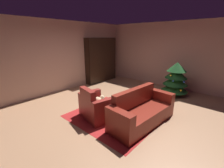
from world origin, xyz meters
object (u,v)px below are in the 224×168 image
(couch_red, at_px, (141,112))
(coffee_table, at_px, (112,104))
(book_stack_on_table, at_px, (111,100))
(decorated_tree, at_px, (176,79))
(bookshelf_unit, at_px, (103,61))
(bottle_on_table, at_px, (118,101))
(armchair_red, at_px, (96,107))

(couch_red, bearing_deg, coffee_table, -156.98)
(couch_red, relative_size, book_stack_on_table, 8.92)
(decorated_tree, bearing_deg, bookshelf_unit, -173.56)
(book_stack_on_table, distance_m, bottle_on_table, 0.23)
(decorated_tree, bearing_deg, book_stack_on_table, -103.11)
(coffee_table, height_order, bottle_on_table, bottle_on_table)
(bookshelf_unit, height_order, decorated_tree, bookshelf_unit)
(book_stack_on_table, xyz_separation_m, bottle_on_table, (0.22, 0.02, 0.04))
(coffee_table, distance_m, bottle_on_table, 0.22)
(couch_red, relative_size, coffee_table, 3.05)
(decorated_tree, bearing_deg, bottle_on_table, -98.88)
(coffee_table, relative_size, book_stack_on_table, 2.92)
(coffee_table, height_order, decorated_tree, decorated_tree)
(book_stack_on_table, height_order, decorated_tree, decorated_tree)
(bookshelf_unit, relative_size, bottle_on_table, 9.58)
(couch_red, distance_m, coffee_table, 0.79)
(coffee_table, relative_size, decorated_tree, 0.52)
(bookshelf_unit, distance_m, decorated_tree, 3.45)
(armchair_red, height_order, book_stack_on_table, armchair_red)
(book_stack_on_table, height_order, bottle_on_table, bottle_on_table)
(armchair_red, relative_size, coffee_table, 1.62)
(armchair_red, relative_size, bottle_on_table, 4.81)
(bottle_on_table, bearing_deg, couch_red, 24.94)
(bookshelf_unit, bearing_deg, armchair_red, -48.50)
(coffee_table, bearing_deg, couch_red, 23.02)
(book_stack_on_table, bearing_deg, decorated_tree, 76.89)
(bookshelf_unit, relative_size, coffee_table, 3.24)
(decorated_tree, bearing_deg, coffee_table, -101.99)
(couch_red, height_order, decorated_tree, decorated_tree)
(book_stack_on_table, bearing_deg, armchair_red, -132.32)
(coffee_table, bearing_deg, bottle_on_table, 16.45)
(bookshelf_unit, distance_m, armchair_red, 3.78)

